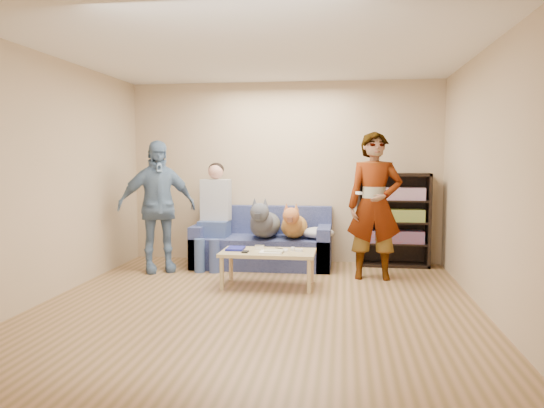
# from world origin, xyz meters

# --- Properties ---
(ground) EXTENTS (5.00, 5.00, 0.00)m
(ground) POSITION_xyz_m (0.00, 0.00, 0.00)
(ground) COLOR brown
(ground) RESTS_ON ground
(ceiling) EXTENTS (5.00, 5.00, 0.00)m
(ceiling) POSITION_xyz_m (0.00, 0.00, 2.60)
(ceiling) COLOR white
(ceiling) RESTS_ON ground
(wall_back) EXTENTS (4.50, 0.00, 4.50)m
(wall_back) POSITION_xyz_m (0.00, 2.50, 1.30)
(wall_back) COLOR tan
(wall_back) RESTS_ON ground
(wall_front) EXTENTS (4.50, 0.00, 4.50)m
(wall_front) POSITION_xyz_m (0.00, -2.50, 1.30)
(wall_front) COLOR tan
(wall_front) RESTS_ON ground
(wall_left) EXTENTS (0.00, 5.00, 5.00)m
(wall_left) POSITION_xyz_m (-2.25, 0.00, 1.30)
(wall_left) COLOR tan
(wall_left) RESTS_ON ground
(wall_right) EXTENTS (0.00, 5.00, 5.00)m
(wall_right) POSITION_xyz_m (2.25, 0.00, 1.30)
(wall_right) COLOR tan
(wall_right) RESTS_ON ground
(blanket) EXTENTS (0.44, 0.37, 0.15)m
(blanket) POSITION_xyz_m (0.53, 1.92, 0.50)
(blanket) COLOR #ABABAF
(blanket) RESTS_ON sofa
(person_standing_right) EXTENTS (0.67, 0.44, 1.83)m
(person_standing_right) POSITION_xyz_m (1.25, 1.49, 0.92)
(person_standing_right) COLOR gray
(person_standing_right) RESTS_ON ground
(person_standing_left) EXTENTS (1.10, 0.88, 1.74)m
(person_standing_left) POSITION_xyz_m (-1.59, 1.54, 0.87)
(person_standing_left) COLOR #6787A6
(person_standing_left) RESTS_ON ground
(held_controller) EXTENTS (0.08, 0.13, 0.03)m
(held_controller) POSITION_xyz_m (1.05, 1.29, 1.09)
(held_controller) COLOR white
(held_controller) RESTS_ON person_standing_right
(notebook_blue) EXTENTS (0.20, 0.26, 0.03)m
(notebook_blue) POSITION_xyz_m (-0.41, 0.96, 0.43)
(notebook_blue) COLOR navy
(notebook_blue) RESTS_ON coffee_table
(papers) EXTENTS (0.26, 0.20, 0.02)m
(papers) POSITION_xyz_m (0.04, 0.81, 0.43)
(papers) COLOR white
(papers) RESTS_ON coffee_table
(magazine) EXTENTS (0.22, 0.17, 0.01)m
(magazine) POSITION_xyz_m (0.07, 0.83, 0.44)
(magazine) COLOR #B8B393
(magazine) RESTS_ON coffee_table
(camera_silver) EXTENTS (0.11, 0.06, 0.05)m
(camera_silver) POSITION_xyz_m (-0.13, 1.03, 0.45)
(camera_silver) COLOR silver
(camera_silver) RESTS_ON coffee_table
(controller_a) EXTENTS (0.04, 0.13, 0.03)m
(controller_a) POSITION_xyz_m (0.27, 1.01, 0.43)
(controller_a) COLOR silver
(controller_a) RESTS_ON coffee_table
(controller_b) EXTENTS (0.09, 0.06, 0.03)m
(controller_b) POSITION_xyz_m (0.35, 0.93, 0.43)
(controller_b) COLOR white
(controller_b) RESTS_ON coffee_table
(headphone_cup_a) EXTENTS (0.07, 0.07, 0.02)m
(headphone_cup_a) POSITION_xyz_m (0.19, 0.89, 0.43)
(headphone_cup_a) COLOR white
(headphone_cup_a) RESTS_ON coffee_table
(headphone_cup_b) EXTENTS (0.07, 0.07, 0.02)m
(headphone_cup_b) POSITION_xyz_m (0.19, 0.97, 0.43)
(headphone_cup_b) COLOR white
(headphone_cup_b) RESTS_ON coffee_table
(pen_orange) EXTENTS (0.13, 0.06, 0.01)m
(pen_orange) POSITION_xyz_m (-0.03, 0.75, 0.42)
(pen_orange) COLOR orange
(pen_orange) RESTS_ON coffee_table
(pen_black) EXTENTS (0.13, 0.08, 0.01)m
(pen_black) POSITION_xyz_m (0.11, 1.09, 0.42)
(pen_black) COLOR black
(pen_black) RESTS_ON coffee_table
(wallet) EXTENTS (0.07, 0.12, 0.02)m
(wallet) POSITION_xyz_m (-0.26, 0.79, 0.43)
(wallet) COLOR black
(wallet) RESTS_ON coffee_table
(sofa) EXTENTS (1.90, 0.85, 0.82)m
(sofa) POSITION_xyz_m (-0.25, 2.10, 0.28)
(sofa) COLOR #515B93
(sofa) RESTS_ON ground
(person_seated) EXTENTS (0.40, 0.73, 1.47)m
(person_seated) POSITION_xyz_m (-0.91, 1.97, 0.77)
(person_seated) COLOR #39527E
(person_seated) RESTS_ON sofa
(dog_gray) EXTENTS (0.40, 1.25, 0.58)m
(dog_gray) POSITION_xyz_m (-0.19, 1.85, 0.63)
(dog_gray) COLOR #4B4F55
(dog_gray) RESTS_ON sofa
(dog_tan) EXTENTS (0.35, 1.14, 0.51)m
(dog_tan) POSITION_xyz_m (0.20, 1.90, 0.61)
(dog_tan) COLOR #BA8139
(dog_tan) RESTS_ON sofa
(coffee_table) EXTENTS (1.10, 0.60, 0.42)m
(coffee_table) POSITION_xyz_m (-0.01, 0.91, 0.37)
(coffee_table) COLOR tan
(coffee_table) RESTS_ON ground
(bookshelf) EXTENTS (1.00, 0.34, 1.30)m
(bookshelf) POSITION_xyz_m (1.55, 2.33, 0.68)
(bookshelf) COLOR black
(bookshelf) RESTS_ON ground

